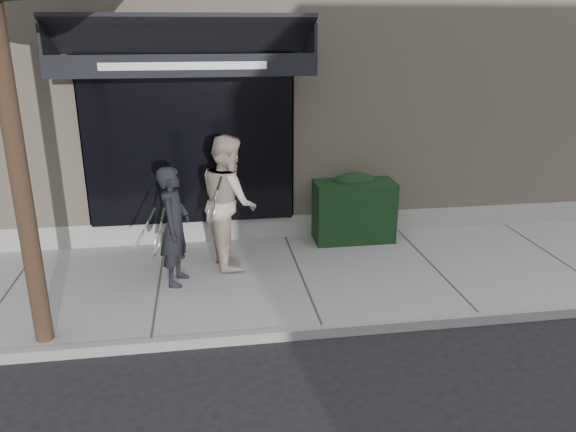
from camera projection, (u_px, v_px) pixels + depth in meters
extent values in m
plane|color=black|center=(300.00, 281.00, 8.14)|extent=(80.00, 80.00, 0.00)
cube|color=gray|center=(300.00, 277.00, 8.12)|extent=(20.00, 3.00, 0.12)
cube|color=gray|center=(323.00, 331.00, 6.67)|extent=(20.00, 0.10, 0.14)
cube|color=tan|center=(261.00, 63.00, 11.93)|extent=(14.00, 7.00, 5.50)
cube|color=gray|center=(283.00, 226.00, 9.65)|extent=(14.02, 0.42, 0.50)
cube|color=black|center=(190.00, 141.00, 8.79)|extent=(3.20, 0.30, 2.60)
cube|color=gray|center=(86.00, 142.00, 8.70)|extent=(0.08, 0.40, 2.60)
cube|color=gray|center=(289.00, 136.00, 9.16)|extent=(0.08, 0.40, 2.60)
cube|color=gray|center=(185.00, 52.00, 8.50)|extent=(3.36, 0.40, 0.12)
cube|color=black|center=(183.00, 34.00, 7.76)|extent=(3.60, 1.03, 0.55)
cube|color=black|center=(184.00, 66.00, 7.42)|extent=(3.60, 0.05, 0.30)
cube|color=white|center=(184.00, 66.00, 7.39)|extent=(2.20, 0.01, 0.10)
cube|color=black|center=(49.00, 41.00, 7.53)|extent=(0.04, 1.00, 0.45)
cube|color=black|center=(309.00, 40.00, 8.04)|extent=(0.04, 1.00, 0.45)
cube|color=black|center=(353.00, 210.00, 9.27)|extent=(1.30, 0.70, 1.00)
ellipsoid|color=black|center=(354.00, 181.00, 9.11)|extent=(0.71, 0.38, 0.27)
cylinder|color=black|center=(14.00, 142.00, 5.69)|extent=(0.20, 0.20, 4.80)
imported|color=black|center=(175.00, 226.00, 7.57)|extent=(0.53, 0.68, 1.65)
torus|color=silver|center=(157.00, 243.00, 7.37)|extent=(0.17, 0.32, 0.30)
cylinder|color=silver|center=(157.00, 243.00, 7.37)|extent=(0.14, 0.28, 0.26)
cylinder|color=silver|center=(157.00, 243.00, 7.37)|extent=(0.18, 0.06, 0.07)
cylinder|color=black|center=(157.00, 243.00, 7.37)|extent=(0.20, 0.08, 0.08)
torus|color=silver|center=(138.00, 243.00, 7.13)|extent=(0.17, 0.31, 0.28)
cylinder|color=silver|center=(138.00, 243.00, 7.13)|extent=(0.14, 0.27, 0.24)
cylinder|color=silver|center=(138.00, 243.00, 7.13)|extent=(0.17, 0.02, 0.10)
cylinder|color=black|center=(138.00, 243.00, 7.13)|extent=(0.19, 0.03, 0.12)
imported|color=#BDA997|center=(229.00, 201.00, 8.16)|extent=(0.91, 1.07, 1.95)
torus|color=silver|center=(211.00, 212.00, 7.83)|extent=(0.18, 0.32, 0.30)
cylinder|color=silver|center=(211.00, 212.00, 7.83)|extent=(0.14, 0.28, 0.26)
cylinder|color=silver|center=(211.00, 212.00, 7.83)|extent=(0.18, 0.06, 0.08)
cylinder|color=black|center=(211.00, 212.00, 7.83)|extent=(0.20, 0.07, 0.09)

